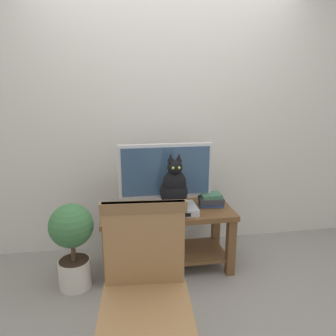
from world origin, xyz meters
TOP-DOWN VIEW (x-y plane):
  - ground_plane at (0.00, 0.00)m, footprint 12.00×12.00m
  - back_wall at (0.00, 1.04)m, footprint 7.00×0.12m
  - tv_stand at (-0.07, 0.51)m, footprint 1.13×0.51m
  - tv at (-0.07, 0.58)m, footprint 0.81×0.20m
  - media_box at (-0.03, 0.43)m, footprint 0.38×0.27m
  - cat at (-0.03, 0.41)m, footprint 0.23×0.29m
  - wooden_chair at (-0.36, -0.55)m, footprint 0.50×0.50m
  - book_stack at (0.32, 0.54)m, footprint 0.23×0.18m
  - potted_plant at (-0.86, 0.34)m, footprint 0.34×0.34m

SIDE VIEW (x-z plane):
  - ground_plane at x=0.00m, z-range 0.00..0.00m
  - tv_stand at x=-0.07m, z-range 0.10..0.65m
  - potted_plant at x=-0.86m, z-range 0.06..0.77m
  - wooden_chair at x=-0.36m, z-range 0.08..1.06m
  - media_box at x=-0.03m, z-range 0.55..0.61m
  - book_stack at x=0.32m, z-range 0.55..0.66m
  - cat at x=-0.03m, z-range 0.55..1.01m
  - tv at x=-0.07m, z-range 0.57..1.13m
  - back_wall at x=0.00m, z-range 0.00..2.80m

